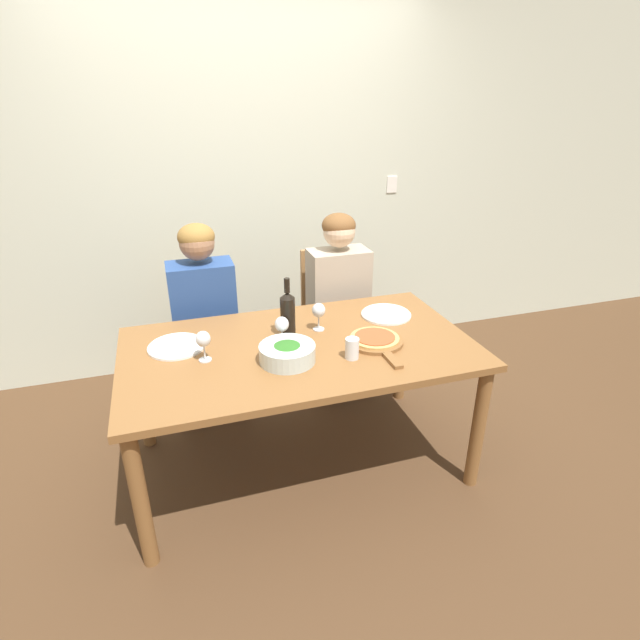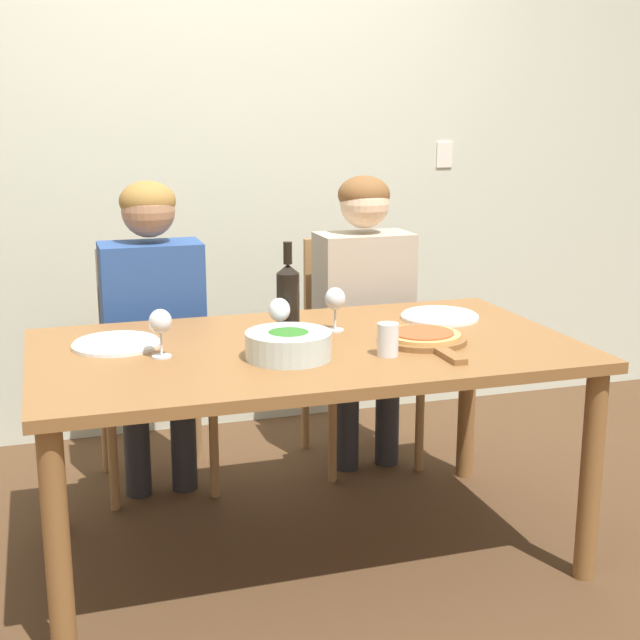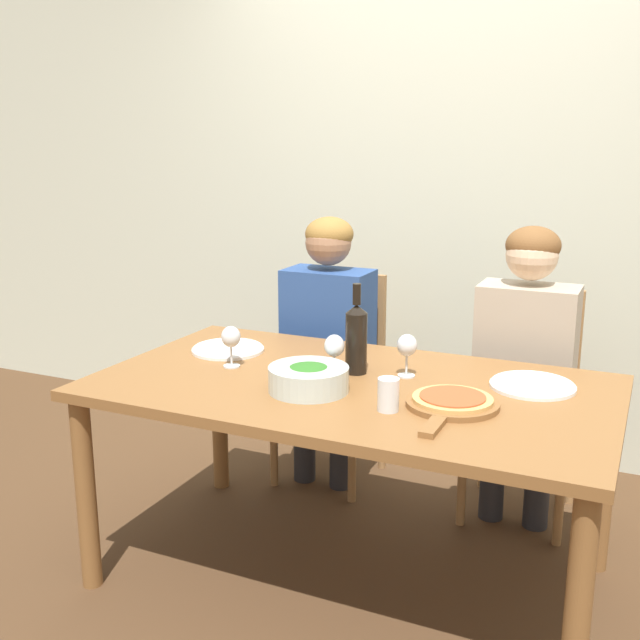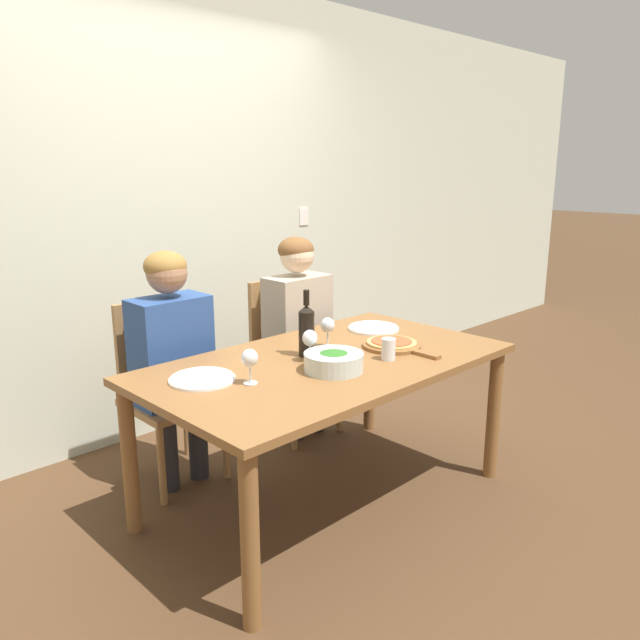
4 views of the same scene
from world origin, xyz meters
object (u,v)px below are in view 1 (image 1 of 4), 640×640
Objects in this scene: wine_bottle at (288,314)px; wine_glass_centre at (282,326)px; chair_left at (205,332)px; dinner_plate_right at (386,314)px; chair_right at (333,315)px; water_tumbler at (352,348)px; pizza_on_board at (375,340)px; dinner_plate_left at (177,346)px; person_woman at (204,305)px; broccoli_bowl at (287,353)px; person_man at (339,289)px; wine_glass_right at (319,312)px; wine_glass_left at (203,341)px.

wine_bottle reaches higher than wine_glass_centre.
dinner_plate_right is at bearing -31.91° from chair_left.
chair_right is 9.17× the size of water_tumbler.
wine_glass_centre is (-0.64, -0.17, 0.10)m from dinner_plate_right.
chair_left is 1.21m from water_tumbler.
pizza_on_board reaches higher than dinner_plate_right.
dinner_plate_left is 0.53m from wine_glass_centre.
chair_right is 0.92m from wine_bottle.
person_woman is at bearing -172.42° from chair_right.
person_woman reaches higher than dinner_plate_left.
wine_bottle is 0.39m from water_tumbler.
wine_glass_centre reaches higher than water_tumbler.
pizza_on_board is (0.47, 0.04, -0.03)m from broccoli_bowl.
person_man is at bearing 73.93° from water_tumbler.
person_woman and person_man have the same top height.
chair_right reaches higher than broccoli_bowl.
person_woman is 4.58× the size of broccoli_bowl.
wine_glass_right is (0.55, -0.55, 0.11)m from person_woman.
person_man is at bearing 26.89° from dinner_plate_left.
person_woman reaches higher than pizza_on_board.
person_man is at bearing 56.11° from broccoli_bowl.
broccoli_bowl is (-0.07, -0.25, -0.09)m from wine_bottle.
wine_glass_right is (-0.31, -0.55, 0.11)m from person_man.
person_man is at bearing 102.33° from dinner_plate_right.
wine_bottle is 0.61m from dinner_plate_right.
water_tumbler is at bearing -132.00° from dinner_plate_right.
person_man is 8.00× the size of wine_glass_left.
dinner_plate_right is (1.15, 0.04, 0.00)m from dinner_plate_left.
chair_left is 0.26m from person_woman.
dinner_plate_right is at bearing 56.58° from pizza_on_board.
dinner_plate_left is at bearing 178.64° from wine_glass_right.
person_man is 8.00× the size of wine_glass_centre.
chair_left is 3.34× the size of dinner_plate_left.
chair_left reaches higher than dinner_plate_left.
person_woman is at bearing 134.59° from pizza_on_board.
wine_bottle reaches higher than dinner_plate_right.
wine_bottle is (0.37, -0.69, 0.37)m from chair_left.
wine_bottle is at bearing -5.24° from dinner_plate_left.
person_woman is 11.87× the size of water_tumbler.
chair_left is 2.92× the size of wine_bottle.
broccoli_bowl is at bearing 167.71° from water_tumbler.
person_man is 3.78× the size of wine_bottle.
wine_bottle is at bearing -125.03° from chair_right.
chair_left reaches higher than pizza_on_board.
chair_left is at bearing 85.67° from wine_glass_left.
broccoli_bowl is 0.94× the size of dinner_plate_left.
wine_glass_left is at bearing -165.73° from wine_glass_right.
person_woman is 8.00× the size of wine_glass_left.
broccoli_bowl is 1.75× the size of wine_glass_centre.
dinner_plate_right is (0.66, 0.34, -0.03)m from broccoli_bowl.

